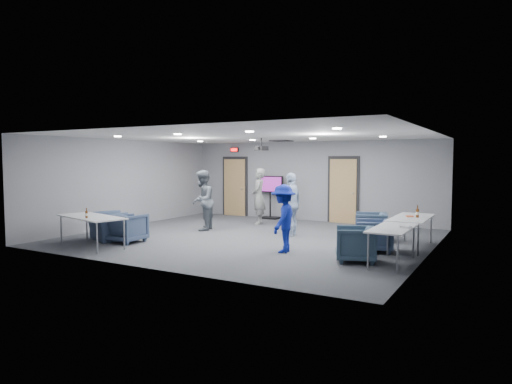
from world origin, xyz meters
The scene contains 29 objects.
floor centered at (0.00, 0.00, 0.00)m, with size 9.00×9.00×0.00m, color #33353A.
ceiling centered at (0.00, 0.00, 2.70)m, with size 9.00×9.00×0.00m, color silver.
wall_back centered at (0.00, 4.00, 1.35)m, with size 9.00×0.02×2.70m, color slate.
wall_front centered at (0.00, -4.00, 1.35)m, with size 9.00×0.02×2.70m, color slate.
wall_left centered at (-4.50, 0.00, 1.35)m, with size 0.02×8.00×2.70m, color slate.
wall_right centered at (4.50, 0.00, 1.35)m, with size 0.02×8.00×2.70m, color slate.
door_left centered at (-3.00, 3.95, 1.07)m, with size 1.06×0.17×2.24m.
door_right centered at (1.20, 3.95, 1.07)m, with size 1.06×0.17×2.24m.
exit_sign centered at (-3.00, 3.93, 2.45)m, with size 0.32×0.08×0.16m.
hvac_diffuser centered at (-0.50, 2.80, 2.69)m, with size 0.60×0.60×0.03m, color black.
downlights centered at (0.00, 0.00, 2.68)m, with size 6.18×3.78×0.02m.
person_a centered at (-1.06, 2.31, 0.90)m, with size 0.66×0.43×1.80m, color gray.
person_b centered at (-1.89, 0.39, 0.89)m, with size 0.86×0.67×1.77m, color #515861.
person_c centered at (0.80, 0.81, 0.86)m, with size 1.01×0.42×1.73m, color #AABDDB.
person_d centered at (1.60, -1.34, 0.76)m, with size 0.98×0.57×1.52m, color navy.
chair_right_a centered at (2.91, 1.12, 0.37)m, with size 0.78×0.80×0.73m, color #334459.
chair_right_b centered at (3.35, -0.25, 0.37)m, with size 0.78×0.80×0.73m, color #3E4E6C.
chair_right_c centered at (3.31, -1.47, 0.36)m, with size 0.77×0.79×0.72m, color #384D61.
chair_front_a centered at (-2.36, -2.16, 0.37)m, with size 0.78×0.81×0.73m, color #394863.
chair_front_b centered at (-3.06, -2.10, 0.35)m, with size 1.08×0.94×0.70m, color #36445E.
table_right_a centered at (4.00, 0.60, 0.69)m, with size 0.80×1.91×0.73m.
table_right_b centered at (4.00, -1.30, 0.68)m, with size 0.70×1.68×0.73m.
table_front_left centered at (-2.68, -3.00, 0.69)m, with size 2.12×1.27×0.73m.
bottle_front centered at (-2.51, -3.27, 0.82)m, with size 0.06×0.06×0.23m.
bottle_right centered at (4.14, 0.57, 0.84)m, with size 0.08×0.08×0.29m.
snack_box centered at (3.96, 0.62, 0.75)m, with size 0.16×0.11×0.04m, color #C35830.
wrapper centered at (4.24, -1.24, 0.75)m, with size 0.19×0.13×0.04m, color silver.
tv_stand centered at (-1.40, 3.75, 0.86)m, with size 0.99×0.47×1.51m.
projector centered at (-0.17, 0.87, 2.41)m, with size 0.38×0.36×0.35m.
Camera 1 is at (6.06, -10.45, 2.07)m, focal length 32.00 mm.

